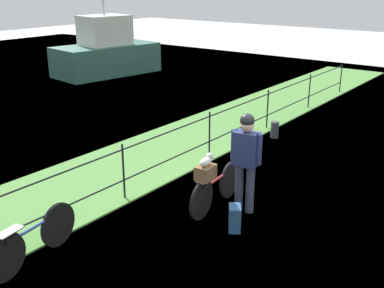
{
  "coord_description": "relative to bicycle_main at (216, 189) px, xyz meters",
  "views": [
    {
      "loc": [
        -6.45,
        -3.14,
        3.65
      ],
      "look_at": [
        -0.29,
        1.56,
        0.9
      ],
      "focal_mm": 43.45,
      "sensor_mm": 36.0,
      "label": 1
    }
  ],
  "objects": [
    {
      "name": "iron_fence",
      "position": [
        0.59,
        1.46,
        0.26
      ],
      "size": [
        18.04,
        0.04,
        1.02
      ],
      "color": "black",
      "rests_on": "ground"
    },
    {
      "name": "cyclist_person",
      "position": [
        0.2,
        -0.43,
        0.66
      ],
      "size": [
        0.29,
        0.54,
        1.68
      ],
      "color": "#383D51",
      "rests_on": "ground"
    },
    {
      "name": "bicycle_main",
      "position": [
        0.0,
        0.0,
        0.0
      ],
      "size": [
        1.6,
        0.21,
        0.65
      ],
      "color": "black",
      "rests_on": "ground"
    },
    {
      "name": "grass_strip",
      "position": [
        0.59,
        2.47,
        -0.33
      ],
      "size": [
        27.0,
        2.4,
        0.03
      ],
      "primitive_type": "cube",
      "color": "#569342",
      "rests_on": "ground"
    },
    {
      "name": "wooden_crate",
      "position": [
        -0.34,
        -0.03,
        0.42
      ],
      "size": [
        0.35,
        0.27,
        0.23
      ],
      "primitive_type": "cube",
      "rotation": [
        0.0,
        0.0,
        0.08
      ],
      "color": "brown",
      "rests_on": "bicycle_main"
    },
    {
      "name": "bicycle_parked",
      "position": [
        -2.82,
        1.06,
        -0.0
      ],
      "size": [
        1.59,
        0.32,
        0.65
      ],
      "color": "black",
      "rests_on": "ground"
    },
    {
      "name": "moored_boat_near",
      "position": [
        7.07,
        10.25,
        0.52
      ],
      "size": [
        4.37,
        2.52,
        3.93
      ],
      "color": "#336656",
      "rests_on": "ground"
    },
    {
      "name": "mooring_bollard",
      "position": [
        3.93,
        0.96,
        -0.15
      ],
      "size": [
        0.2,
        0.2,
        0.4
      ],
      "primitive_type": "cylinder",
      "color": "#38383D",
      "rests_on": "ground"
    },
    {
      "name": "terrier_dog",
      "position": [
        -0.31,
        -0.03,
        0.61
      ],
      "size": [
        0.32,
        0.16,
        0.18
      ],
      "color": "silver",
      "rests_on": "wooden_crate"
    },
    {
      "name": "backpack_on_paving",
      "position": [
        -0.44,
        -0.66,
        -0.15
      ],
      "size": [
        0.33,
        0.31,
        0.4
      ],
      "primitive_type": "cube",
      "rotation": [
        0.0,
        0.0,
        3.74
      ],
      "color": "#28517A",
      "rests_on": "ground"
    },
    {
      "name": "ground_plane",
      "position": [
        0.59,
        -0.83,
        -0.35
      ],
      "size": [
        60.0,
        60.0,
        0.0
      ],
      "primitive_type": "plane",
      "color": "beige"
    }
  ]
}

